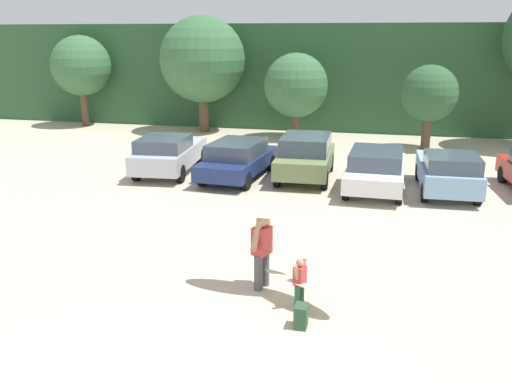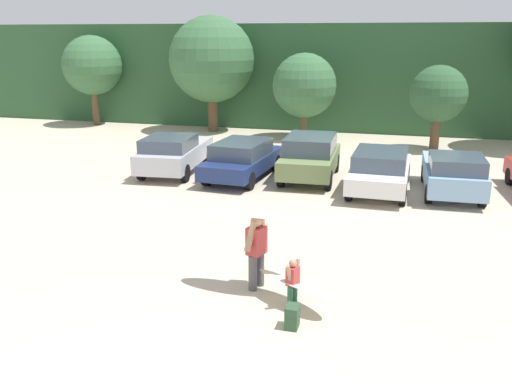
% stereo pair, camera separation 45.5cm
% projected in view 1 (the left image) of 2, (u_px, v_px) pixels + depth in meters
% --- Properties ---
extents(hillside_ridge, '(108.00, 12.00, 5.95)m').
position_uv_depth(hillside_ridge, '(347.00, 72.00, 36.22)').
color(hillside_ridge, '#2D5633').
rests_on(hillside_ridge, ground_plane).
extents(tree_right, '(3.51, 3.51, 5.33)m').
position_uv_depth(tree_right, '(81.00, 66.00, 32.78)').
color(tree_right, brown).
rests_on(tree_right, ground_plane).
extents(tree_left, '(4.74, 4.74, 6.39)m').
position_uv_depth(tree_left, '(202.00, 60.00, 30.64)').
color(tree_left, brown).
rests_on(tree_left, ground_plane).
extents(tree_center_right, '(3.33, 3.33, 4.47)m').
position_uv_depth(tree_center_right, '(296.00, 86.00, 28.86)').
color(tree_center_right, brown).
rests_on(tree_center_right, ground_plane).
extents(tree_ridge_back, '(2.65, 2.65, 4.02)m').
position_uv_depth(tree_ridge_back, '(429.00, 94.00, 26.06)').
color(tree_ridge_back, brown).
rests_on(tree_ridge_back, ground_plane).
extents(parked_car_silver, '(2.32, 4.83, 1.55)m').
position_uv_depth(parked_car_silver, '(169.00, 153.00, 22.04)').
color(parked_car_silver, silver).
rests_on(parked_car_silver, ground_plane).
extents(parked_car_navy, '(2.21, 4.79, 1.46)m').
position_uv_depth(parked_car_navy, '(238.00, 159.00, 21.24)').
color(parked_car_navy, navy).
rests_on(parked_car_navy, ground_plane).
extents(parked_car_olive_green, '(2.07, 4.31, 1.68)m').
position_uv_depth(parked_car_olive_green, '(306.00, 156.00, 21.16)').
color(parked_car_olive_green, '#6B7F4C').
rests_on(parked_car_olive_green, ground_plane).
extents(parked_car_white, '(2.05, 4.67, 1.46)m').
position_uv_depth(parked_car_white, '(376.00, 168.00, 19.60)').
color(parked_car_white, white).
rests_on(parked_car_white, ground_plane).
extents(parked_car_sky_blue, '(1.98, 4.47, 1.53)m').
position_uv_depth(parked_car_sky_blue, '(448.00, 171.00, 19.22)').
color(parked_car_sky_blue, '#84ADD1').
rests_on(parked_car_sky_blue, ground_plane).
extents(person_adult, '(0.42, 0.73, 1.66)m').
position_uv_depth(person_adult, '(262.00, 248.00, 11.94)').
color(person_adult, '#4C4C51').
rests_on(person_adult, ground_plane).
extents(person_child, '(0.26, 0.51, 1.05)m').
position_uv_depth(person_child, '(300.00, 280.00, 11.17)').
color(person_child, '#26593F').
rests_on(person_child, ground_plane).
extents(surfboard_white, '(2.22, 0.82, 0.18)m').
position_uv_depth(surfboard_white, '(263.00, 215.00, 11.57)').
color(surfboard_white, white).
extents(surfboard_cream, '(1.97, 1.48, 0.23)m').
position_uv_depth(surfboard_cream, '(301.00, 283.00, 11.30)').
color(surfboard_cream, beige).
extents(backpack_dropped, '(0.24, 0.34, 0.45)m').
position_uv_depth(backpack_dropped, '(301.00, 316.00, 10.49)').
color(backpack_dropped, '#2D4C33').
rests_on(backpack_dropped, ground_plane).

